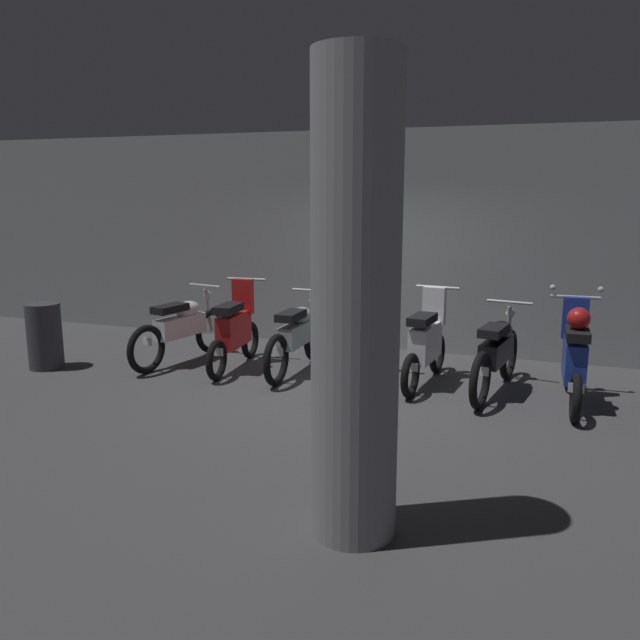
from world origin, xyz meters
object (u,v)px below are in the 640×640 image
object	(u,v)px
motorbike_slot_0	(182,328)
motorbike_slot_5	(497,353)
motorbike_slot_2	(297,335)
motorbike_slot_6	(574,356)
motorbike_slot_3	(353,342)
trash_bin	(45,336)
motorbike_slot_1	(235,330)
motorbike_slot_4	(426,343)
support_pillar	(355,307)

from	to	relation	value
motorbike_slot_0	motorbike_slot_5	size ratio (longest dim) A/B	1.00
motorbike_slot_2	motorbike_slot_6	world-z (taller)	motorbike_slot_6
motorbike_slot_3	trash_bin	distance (m)	4.18
motorbike_slot_1	motorbike_slot_4	distance (m)	2.56
motorbike_slot_5	motorbike_slot_4	bearing A→B (deg)	174.77
motorbike_slot_0	trash_bin	xyz separation A→B (m)	(-1.57, -0.89, -0.05)
motorbike_slot_2	motorbike_slot_3	world-z (taller)	motorbike_slot_3
motorbike_slot_0	motorbike_slot_1	xyz separation A→B (m)	(0.84, -0.03, 0.03)
motorbike_slot_0	motorbike_slot_2	distance (m)	1.70
motorbike_slot_5	motorbike_slot_3	bearing A→B (deg)	-172.67
motorbike_slot_4	motorbike_slot_6	bearing A→B (deg)	-8.30
motorbike_slot_1	motorbike_slot_4	size ratio (longest dim) A/B	1.00
motorbike_slot_3	support_pillar	distance (m)	3.71
motorbike_slot_0	motorbike_slot_2	world-z (taller)	same
motorbike_slot_5	support_pillar	xyz separation A→B (m)	(-0.68, -3.62, 1.13)
trash_bin	motorbike_slot_2	bearing A→B (deg)	16.60
motorbike_slot_3	motorbike_slot_1	bearing A→B (deg)	174.39
motorbike_slot_3	support_pillar	world-z (taller)	support_pillar
motorbike_slot_3	motorbike_slot_6	world-z (taller)	motorbike_slot_6
motorbike_slot_3	motorbike_slot_4	world-z (taller)	motorbike_slot_4
motorbike_slot_5	motorbike_slot_1	bearing A→B (deg)	-179.13
motorbike_slot_1	motorbike_slot_4	bearing A→B (deg)	2.90
motorbike_slot_2	support_pillar	size ratio (longest dim) A/B	0.60
motorbike_slot_5	trash_bin	distance (m)	5.89
trash_bin	motorbike_slot_3	bearing A→B (deg)	9.54
motorbike_slot_1	motorbike_slot_2	xyz separation A→B (m)	(0.85, 0.11, -0.03)
motorbike_slot_2	motorbike_slot_6	xyz separation A→B (m)	(3.40, -0.23, 0.08)
motorbike_slot_4	motorbike_slot_3	bearing A→B (deg)	-160.80
motorbike_slot_5	support_pillar	world-z (taller)	support_pillar
motorbike_slot_0	motorbike_slot_4	world-z (taller)	motorbike_slot_4
motorbike_slot_5	motorbike_slot_6	world-z (taller)	motorbike_slot_6
motorbike_slot_4	support_pillar	distance (m)	3.86
trash_bin	motorbike_slot_1	bearing A→B (deg)	19.59
motorbike_slot_3	motorbike_slot_5	world-z (taller)	motorbike_slot_3
support_pillar	trash_bin	size ratio (longest dim) A/B	3.64
motorbike_slot_1	motorbike_slot_2	bearing A→B (deg)	7.65
motorbike_slot_0	motorbike_slot_6	distance (m)	5.10
motorbike_slot_2	trash_bin	distance (m)	3.41
motorbike_slot_0	motorbike_slot_5	xyz separation A→B (m)	(4.25, 0.02, 0.00)
motorbike_slot_3	support_pillar	bearing A→B (deg)	-73.31
motorbike_slot_4	motorbike_slot_2	bearing A→B (deg)	-179.50
motorbike_slot_2	motorbike_slot_3	bearing A→B (deg)	-18.33
motorbike_slot_4	motorbike_slot_5	size ratio (longest dim) A/B	0.87
trash_bin	support_pillar	bearing A→B (deg)	-27.78
motorbike_slot_6	trash_bin	bearing A→B (deg)	-173.65
trash_bin	motorbike_slot_5	bearing A→B (deg)	8.90
motorbike_slot_4	motorbike_slot_1	bearing A→B (deg)	-177.10
motorbike_slot_3	motorbike_slot_4	bearing A→B (deg)	19.20
motorbike_slot_0	motorbike_slot_1	distance (m)	0.84
motorbike_slot_1	motorbike_slot_5	world-z (taller)	motorbike_slot_1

